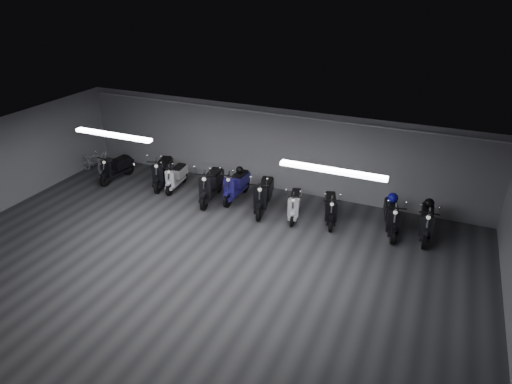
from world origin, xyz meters
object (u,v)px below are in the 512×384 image
at_px(helmet_2, 393,198).
at_px(scooter_3, 211,180).
at_px(helmet_0, 240,170).
at_px(helmet_1, 429,203).
at_px(scooter_6, 295,200).
at_px(scooter_1, 162,167).
at_px(scooter_2, 176,173).
at_px(bicycle, 93,160).
at_px(scooter_9, 427,217).
at_px(scooter_5, 264,190).
at_px(scooter_4, 236,181).
at_px(scooter_8, 392,212).
at_px(scooter_7, 331,204).
at_px(scooter_0, 116,164).

bearing_deg(helmet_2, scooter_3, -174.78).
xyz_separation_m(helmet_0, helmet_1, (5.77, -0.03, 0.01)).
bearing_deg(scooter_6, scooter_1, 163.80).
relative_size(scooter_6, helmet_1, 5.63).
height_order(scooter_2, bicycle, scooter_2).
height_order(helmet_0, helmet_2, helmet_2).
bearing_deg(scooter_6, scooter_9, -6.51).
distance_m(scooter_5, helmet_0, 1.26).
xyz_separation_m(scooter_4, scooter_5, (1.10, -0.36, 0.05)).
xyz_separation_m(scooter_5, bicycle, (-6.71, 0.13, -0.16)).
bearing_deg(helmet_1, helmet_2, -174.29).
relative_size(scooter_3, scooter_4, 1.10).
height_order(scooter_8, helmet_2, scooter_8).
height_order(scooter_1, scooter_7, scooter_1).
bearing_deg(scooter_3, helmet_1, -2.61).
bearing_deg(scooter_8, helmet_1, 6.87).
bearing_deg(scooter_6, bicycle, 166.54).
bearing_deg(scooter_1, scooter_2, -19.61).
height_order(scooter_3, scooter_5, scooter_3).
distance_m(scooter_7, helmet_2, 1.74).
height_order(scooter_1, scooter_8, scooter_1).
bearing_deg(scooter_9, helmet_0, 173.77).
bearing_deg(scooter_0, scooter_2, 13.03).
distance_m(scooter_1, scooter_8, 7.65).
xyz_separation_m(scooter_0, scooter_6, (6.62, -0.06, -0.04)).
bearing_deg(scooter_0, bicycle, -179.27).
height_order(scooter_2, scooter_3, scooter_3).
height_order(scooter_4, helmet_1, scooter_4).
distance_m(scooter_1, scooter_6, 4.89).
xyz_separation_m(scooter_8, bicycle, (-10.49, -0.10, -0.11)).
bearing_deg(helmet_0, scooter_4, -92.47).
height_order(scooter_2, scooter_4, scooter_4).
distance_m(helmet_0, helmet_1, 5.77).
bearing_deg(bicycle, scooter_1, -69.53).
xyz_separation_m(scooter_2, bicycle, (-3.40, -0.13, -0.04)).
relative_size(scooter_8, helmet_2, 6.08).
bearing_deg(scooter_7, scooter_6, 172.55).
bearing_deg(scooter_2, scooter_1, 170.44).
bearing_deg(scooter_9, scooter_6, -177.82).
height_order(scooter_4, helmet_0, scooter_4).
bearing_deg(scooter_0, helmet_2, 9.60).
relative_size(scooter_6, bicycle, 0.92).
relative_size(scooter_6, helmet_0, 6.51).
distance_m(scooter_0, bicycle, 1.12).
distance_m(scooter_3, bicycle, 4.92).
relative_size(scooter_7, scooter_9, 0.92).
xyz_separation_m(scooter_2, scooter_5, (3.31, -0.27, 0.12)).
bearing_deg(scooter_9, scooter_2, 176.94).
bearing_deg(scooter_9, scooter_7, -179.24).
xyz_separation_m(scooter_2, scooter_9, (8.01, 0.06, 0.06)).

